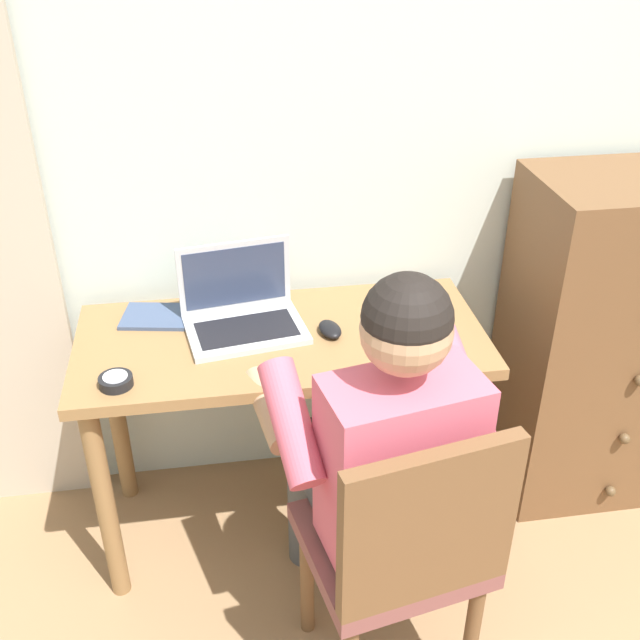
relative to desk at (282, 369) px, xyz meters
name	(u,v)px	position (x,y,z in m)	size (l,w,h in m)	color
wall_back	(404,123)	(0.43, 0.34, 0.63)	(4.80, 0.05, 2.50)	silver
desk	(282,369)	(0.00, 0.00, 0.00)	(1.19, 0.54, 0.74)	olive
dresser	(604,341)	(1.08, 0.07, -0.05)	(0.61, 0.46, 1.14)	brown
chair	(403,547)	(0.22, -0.63, -0.12)	(0.49, 0.47, 0.89)	brown
person_seated	(377,442)	(0.19, -0.45, 0.06)	(0.60, 0.64, 1.21)	#4C4C4C
laptop	(242,310)	(-0.11, 0.07, 0.17)	(0.37, 0.30, 0.24)	#B7BABF
computer_mouse	(330,329)	(0.14, -0.01, 0.14)	(0.06, 0.10, 0.03)	black
desk_clock	(116,380)	(-0.46, -0.18, 0.14)	(0.09, 0.09, 0.03)	black
notebook_pad	(158,316)	(-0.36, 0.16, 0.13)	(0.21, 0.15, 0.01)	#3D4C6B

